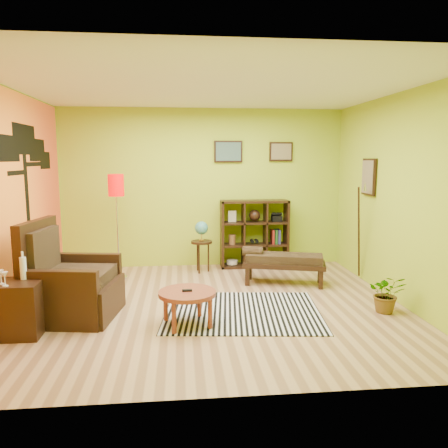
{
  "coord_description": "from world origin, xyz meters",
  "views": [
    {
      "loc": [
        -0.42,
        -5.54,
        1.93
      ],
      "look_at": [
        0.18,
        0.28,
        1.05
      ],
      "focal_mm": 35.0,
      "sensor_mm": 36.0,
      "label": 1
    }
  ],
  "objects": [
    {
      "name": "ground",
      "position": [
        0.0,
        0.0,
        0.0
      ],
      "size": [
        5.0,
        5.0,
        0.0
      ],
      "primitive_type": "plane",
      "color": "tan",
      "rests_on": "ground"
    },
    {
      "name": "room_shell",
      "position": [
        -0.09,
        0.01,
        1.8
      ],
      "size": [
        5.04,
        4.54,
        2.82
      ],
      "color": "#A5C127",
      "rests_on": "ground"
    },
    {
      "name": "zebra_rug",
      "position": [
        0.35,
        -0.28,
        0.01
      ],
      "size": [
        2.1,
        1.76,
        0.01
      ],
      "primitive_type": "cube",
      "rotation": [
        0.0,
        0.0,
        -0.11
      ],
      "color": "silver",
      "rests_on": "ground"
    },
    {
      "name": "coffee_table",
      "position": [
        -0.35,
        -0.65,
        0.35
      ],
      "size": [
        0.67,
        0.67,
        0.43
      ],
      "color": "brown",
      "rests_on": "ground"
    },
    {
      "name": "armchair",
      "position": [
        -1.79,
        -0.21,
        0.36
      ],
      "size": [
        1.12,
        1.12,
        1.2
      ],
      "color": "black",
      "rests_on": "ground"
    },
    {
      "name": "side_cabinet",
      "position": [
        -2.2,
        -0.75,
        0.31
      ],
      "size": [
        0.51,
        0.47,
        0.92
      ],
      "color": "black",
      "rests_on": "ground"
    },
    {
      "name": "floor_lamp",
      "position": [
        -1.41,
        1.48,
        1.36
      ],
      "size": [
        0.25,
        0.25,
        1.68
      ],
      "color": "silver",
      "rests_on": "ground"
    },
    {
      "name": "globe_table",
      "position": [
        -0.06,
        1.76,
        0.66
      ],
      "size": [
        0.36,
        0.36,
        0.88
      ],
      "color": "black",
      "rests_on": "ground"
    },
    {
      "name": "cube_shelf",
      "position": [
        0.91,
        2.03,
        0.6
      ],
      "size": [
        1.2,
        0.35,
        1.2
      ],
      "color": "black",
      "rests_on": "ground"
    },
    {
      "name": "bench",
      "position": [
        1.14,
        0.9,
        0.37
      ],
      "size": [
        1.32,
        0.76,
        0.58
      ],
      "color": "black",
      "rests_on": "ground"
    },
    {
      "name": "potted_plant",
      "position": [
        2.16,
        -0.47,
        0.19
      ],
      "size": [
        0.58,
        0.61,
        0.39
      ],
      "primitive_type": "imported",
      "rotation": [
        0.0,
        0.0,
        -0.32
      ],
      "color": "#26661E",
      "rests_on": "ground"
    }
  ]
}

